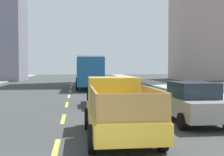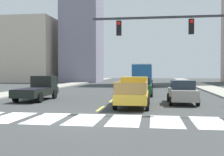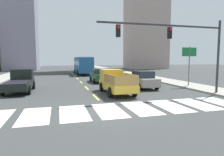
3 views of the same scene
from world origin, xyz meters
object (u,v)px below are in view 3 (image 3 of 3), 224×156
(city_bus, at_px, (83,64))
(direction_sign_green, at_px, (189,58))
(pickup_stakebed, at_px, (115,82))
(sedan_near_left, at_px, (142,80))
(traffic_signal_gantry, at_px, (183,42))
(sedan_near_right, at_px, (100,75))
(pickup_dark, at_px, (20,81))

(city_bus, distance_m, direction_sign_green, 22.13)
(pickup_stakebed, height_order, sedan_near_left, pickup_stakebed)
(traffic_signal_gantry, height_order, direction_sign_green, traffic_signal_gantry)
(city_bus, relative_size, sedan_near_right, 2.45)
(city_bus, relative_size, traffic_signal_gantry, 1.06)
(sedan_near_left, relative_size, sedan_near_right, 1.00)
(sedan_near_left, distance_m, traffic_signal_gantry, 6.00)
(pickup_dark, bearing_deg, pickup_stakebed, -23.03)
(pickup_stakebed, xyz_separation_m, sedan_near_right, (0.29, 8.00, -0.08))
(traffic_signal_gantry, relative_size, direction_sign_green, 2.43)
(sedan_near_left, distance_m, direction_sign_green, 5.54)
(pickup_stakebed, bearing_deg, city_bus, 91.97)
(city_bus, bearing_deg, pickup_stakebed, -87.80)
(sedan_near_left, bearing_deg, city_bus, 101.39)
(pickup_dark, xyz_separation_m, city_bus, (7.93, 18.82, 1.03))
(direction_sign_green, bearing_deg, pickup_dark, 174.70)
(direction_sign_green, bearing_deg, pickup_stakebed, -169.76)
(traffic_signal_gantry, bearing_deg, pickup_stakebed, 148.24)
(traffic_signal_gantry, bearing_deg, sedan_near_right, 111.73)
(pickup_dark, xyz_separation_m, direction_sign_green, (16.55, -1.53, 2.11))
(sedan_near_right, bearing_deg, pickup_stakebed, -91.03)
(pickup_stakebed, height_order, direction_sign_green, direction_sign_green)
(pickup_dark, bearing_deg, sedan_near_right, 28.50)
(pickup_dark, height_order, traffic_signal_gantry, traffic_signal_gantry)
(pickup_dark, distance_m, direction_sign_green, 16.75)
(pickup_stakebed, height_order, pickup_dark, same)
(sedan_near_right, height_order, direction_sign_green, direction_sign_green)
(pickup_dark, bearing_deg, direction_sign_green, -7.42)
(traffic_signal_gantry, bearing_deg, direction_sign_green, 48.52)
(pickup_dark, distance_m, city_bus, 20.45)
(pickup_stakebed, relative_size, traffic_signal_gantry, 0.51)
(sedan_near_left, height_order, sedan_near_right, same)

